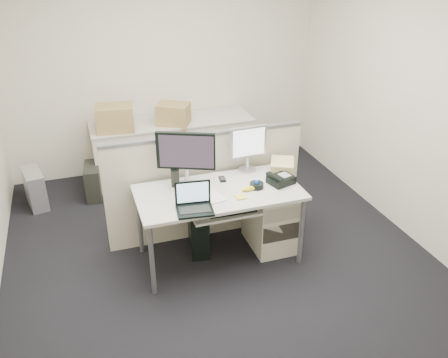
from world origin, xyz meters
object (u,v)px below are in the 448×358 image
object	(u,v)px
desk	(219,197)
desk_phone	(281,180)
monitor_main	(186,160)
laptop	(195,199)

from	to	relation	value
desk	desk_phone	distance (m)	0.61
monitor_main	desk_phone	size ratio (longest dim) A/B	2.39
desk	desk_phone	world-z (taller)	desk_phone
monitor_main	desk_phone	bearing A→B (deg)	9.09
laptop	desk	bearing A→B (deg)	50.09
desk	desk_phone	size ratio (longest dim) A/B	6.72
monitor_main	laptop	distance (m)	0.49
monitor_main	desk_phone	distance (m)	0.91
monitor_main	desk_phone	world-z (taller)	monitor_main
desk	laptop	distance (m)	0.45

